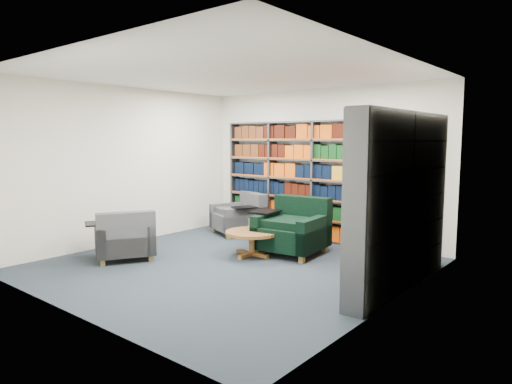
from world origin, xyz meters
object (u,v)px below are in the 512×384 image
Objects in this scene: chair_teal_left at (242,217)px; chair_teal_front at (125,239)px; chair_green_right at (294,231)px; coffee_table at (252,236)px.

chair_teal_front is (-0.10, -2.67, -0.01)m from chair_teal_left.
chair_green_right is (1.70, -0.63, 0.04)m from chair_teal_left.
chair_green_right is at bearing 48.62° from chair_teal_front.
chair_teal_front is 2.00m from coffee_table.
coffee_table is (1.41, 1.42, 0.01)m from chair_teal_front.
chair_green_right is at bearing -20.31° from chair_teal_left.
chair_green_right reaches higher than coffee_table.
chair_teal_left reaches higher than coffee_table.
chair_teal_front is at bearing -134.75° from coffee_table.
chair_teal_left is 1.81m from coffee_table.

